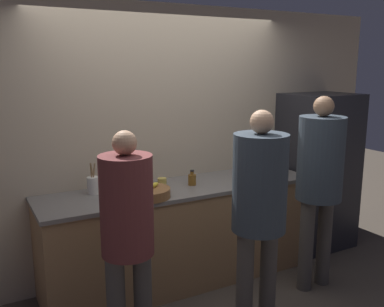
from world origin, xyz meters
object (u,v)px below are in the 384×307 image
(person_center, at_px, (259,200))
(person_right, at_px, (320,173))
(cup_yellow, at_px, (162,182))
(fruit_bowl, at_px, (149,193))
(refrigerator, at_px, (317,171))
(person_left, at_px, (127,227))
(bottle_amber, at_px, (192,179))
(utensil_crock, at_px, (93,185))

(person_center, bearing_deg, person_right, 18.16)
(person_right, bearing_deg, person_center, -161.84)
(cup_yellow, bearing_deg, fruit_bowl, -133.55)
(refrigerator, xyz_separation_m, person_center, (-1.59, -1.02, 0.20))
(refrigerator, height_order, person_right, person_right)
(person_center, xyz_separation_m, fruit_bowl, (-0.54, 0.81, -0.09))
(fruit_bowl, bearing_deg, person_left, -123.48)
(person_right, xyz_separation_m, bottle_amber, (-0.93, 0.68, -0.10))
(refrigerator, xyz_separation_m, utensil_crock, (-2.51, 0.13, 0.15))
(person_left, xyz_separation_m, utensil_crock, (0.04, 0.97, 0.04))
(person_left, xyz_separation_m, bottle_amber, (0.93, 0.79, 0.02))
(person_center, height_order, cup_yellow, person_center)
(person_left, distance_m, cup_yellow, 1.11)
(refrigerator, bearing_deg, cup_yellow, 178.43)
(bottle_amber, bearing_deg, utensil_crock, 168.95)
(person_left, bearing_deg, person_right, 3.57)
(person_left, xyz_separation_m, person_center, (0.96, -0.18, 0.09))
(refrigerator, relative_size, utensil_crock, 6.34)
(person_right, bearing_deg, utensil_crock, 154.84)
(person_left, distance_m, person_right, 1.86)
(person_center, height_order, fruit_bowl, person_center)
(person_right, xyz_separation_m, fruit_bowl, (-1.43, 0.52, -0.12))
(refrigerator, bearing_deg, fruit_bowl, -174.57)
(utensil_crock, bearing_deg, refrigerator, -2.86)
(person_center, bearing_deg, utensil_crock, 128.93)
(person_left, height_order, person_center, person_center)
(person_left, bearing_deg, utensil_crock, 87.54)
(person_left, distance_m, utensil_crock, 0.97)
(person_center, bearing_deg, fruit_bowl, 123.65)
(person_center, distance_m, bottle_amber, 0.97)
(person_left, bearing_deg, cup_yellow, 53.37)
(bottle_amber, bearing_deg, person_right, -36.18)
(person_left, bearing_deg, fruit_bowl, 56.52)
(person_left, relative_size, person_right, 0.92)
(refrigerator, xyz_separation_m, person_left, (-2.55, -0.84, 0.11))
(person_left, relative_size, utensil_crock, 5.96)
(person_left, relative_size, fruit_bowl, 4.38)
(person_left, height_order, utensil_crock, person_left)
(person_right, distance_m, bottle_amber, 1.15)
(person_center, height_order, bottle_amber, person_center)
(refrigerator, distance_m, utensil_crock, 2.52)
(person_left, relative_size, bottle_amber, 11.33)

